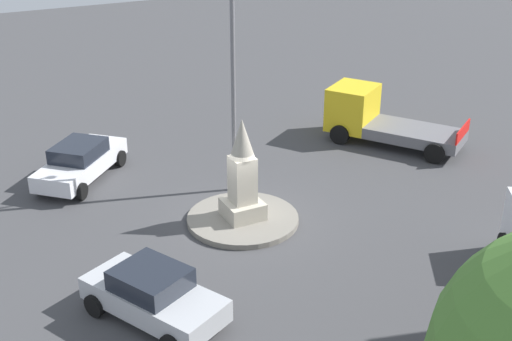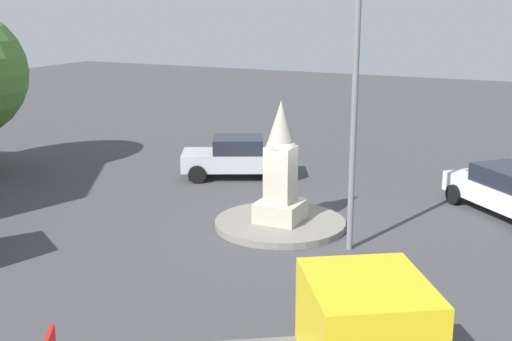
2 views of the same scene
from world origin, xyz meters
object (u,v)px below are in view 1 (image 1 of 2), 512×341
(streetlamp, at_px, (233,58))
(car_silver_parked_left, at_px, (153,294))
(car_white_passing, at_px, (81,161))
(truck_yellow_waiting, at_px, (376,118))
(monument, at_px, (242,176))

(streetlamp, bearing_deg, car_silver_parked_left, 48.97)
(streetlamp, relative_size, car_white_passing, 1.92)
(truck_yellow_waiting, bearing_deg, car_white_passing, -8.95)
(monument, height_order, truck_yellow_waiting, monument)
(car_silver_parked_left, bearing_deg, car_white_passing, -92.68)
(monument, distance_m, streetlamp, 4.12)
(streetlamp, xyz_separation_m, car_silver_parked_left, (5.23, 6.01, -4.22))
(streetlamp, distance_m, truck_yellow_waiting, 8.57)
(streetlamp, bearing_deg, car_white_passing, -35.82)
(truck_yellow_waiting, bearing_deg, car_silver_parked_left, 30.69)
(streetlamp, height_order, truck_yellow_waiting, streetlamp)
(monument, bearing_deg, car_white_passing, -55.59)
(streetlamp, xyz_separation_m, car_white_passing, (4.79, -3.46, -4.22))
(car_silver_parked_left, height_order, truck_yellow_waiting, truck_yellow_waiting)
(car_silver_parked_left, xyz_separation_m, car_white_passing, (-0.44, -9.47, -0.00))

